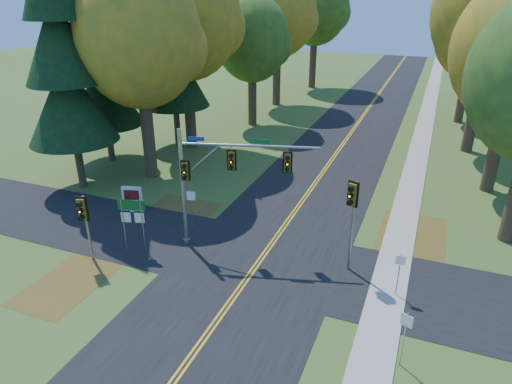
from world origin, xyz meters
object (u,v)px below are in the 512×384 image
at_px(traffic_mast, 216,174).
at_px(east_signal_pole, 352,204).
at_px(route_sign_cluster, 132,215).
at_px(info_kiosk, 133,200).

bearing_deg(traffic_mast, east_signal_pole, -14.36).
xyz_separation_m(traffic_mast, route_sign_cluster, (-3.68, -2.03, -1.95)).
distance_m(traffic_mast, info_kiosk, 7.36).
bearing_deg(traffic_mast, route_sign_cluster, -166.77).
distance_m(traffic_mast, east_signal_pole, 6.71).
xyz_separation_m(east_signal_pole, route_sign_cluster, (-10.37, -2.19, -1.45)).
distance_m(traffic_mast, route_sign_cluster, 4.63).
distance_m(east_signal_pole, route_sign_cluster, 10.70).
relative_size(traffic_mast, route_sign_cluster, 2.26).
distance_m(east_signal_pole, info_kiosk, 13.48).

